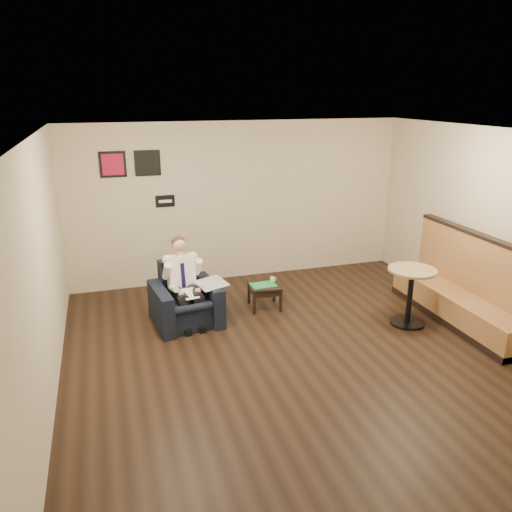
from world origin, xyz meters
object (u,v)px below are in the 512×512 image
object	(u,v)px
seated_man	(187,287)
green_folder	(263,285)
side_table	(264,296)
banquette	(461,280)
coffee_mug	(272,279)
cafe_table	(410,297)
armchair	(186,295)
smartphone	(265,281)

from	to	relation	value
seated_man	green_folder	world-z (taller)	seated_man
side_table	green_folder	bearing A→B (deg)	-151.35
side_table	seated_man	bearing A→B (deg)	-166.42
side_table	banquette	xyz separation A→B (m)	(2.60, -1.30, 0.46)
seated_man	coffee_mug	size ratio (longest dim) A/B	14.99
green_folder	cafe_table	world-z (taller)	cafe_table
cafe_table	armchair	bearing A→B (deg)	162.28
armchair	banquette	world-z (taller)	banquette
seated_man	coffee_mug	bearing A→B (deg)	8.09
side_table	green_folder	distance (m)	0.20
smartphone	banquette	distance (m)	2.93
green_folder	smartphone	xyz separation A→B (m)	(0.08, 0.15, -0.00)
armchair	seated_man	distance (m)	0.20
coffee_mug	smartphone	bearing A→B (deg)	157.86
side_table	coffee_mug	world-z (taller)	coffee_mug
armchair	side_table	bearing A→B (deg)	1.12
coffee_mug	cafe_table	xyz separation A→B (m)	(1.67, -1.27, 0.00)
smartphone	coffee_mug	bearing A→B (deg)	-7.10
banquette	side_table	bearing A→B (deg)	153.35
armchair	green_folder	world-z (taller)	armchair
coffee_mug	smartphone	distance (m)	0.12
cafe_table	seated_man	bearing A→B (deg)	164.14
smartphone	cafe_table	xyz separation A→B (m)	(1.78, -1.32, 0.04)
seated_man	banquette	size ratio (longest dim) A/B	0.48
armchair	cafe_table	distance (m)	3.27
coffee_mug	seated_man	bearing A→B (deg)	-164.56
cafe_table	green_folder	bearing A→B (deg)	147.87
side_table	cafe_table	size ratio (longest dim) A/B	0.55
green_folder	seated_man	bearing A→B (deg)	-166.78
green_folder	cafe_table	distance (m)	2.20
green_folder	banquette	distance (m)	2.93
side_table	smartphone	bearing A→B (deg)	67.61
seated_man	cafe_table	xyz separation A→B (m)	(3.10, -0.88, -0.18)
green_folder	coffee_mug	distance (m)	0.22
seated_man	coffee_mug	distance (m)	1.49
side_table	smartphone	xyz separation A→B (m)	(0.05, 0.13, 0.20)
smartphone	side_table	bearing A→B (deg)	-97.35
side_table	smartphone	distance (m)	0.24
armchair	cafe_table	bearing A→B (deg)	-25.07
side_table	coffee_mug	size ratio (longest dim) A/B	5.79
side_table	cafe_table	bearing A→B (deg)	-32.83
green_folder	banquette	world-z (taller)	banquette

